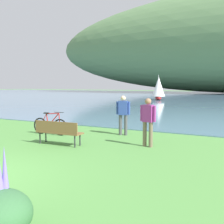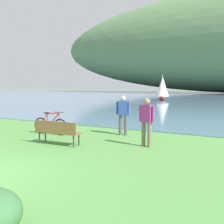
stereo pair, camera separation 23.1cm
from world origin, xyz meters
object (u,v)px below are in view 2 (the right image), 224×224
at_px(bicycle_leaning_near_bench, 50,125).
at_px(person_on_the_grass, 147,119).
at_px(sailboat_toward_hillside, 162,88).
at_px(person_at_shoreline, 123,113).
at_px(park_bench_near_camera, 57,131).

xyz_separation_m(bicycle_leaning_near_bench, person_on_the_grass, (4.58, -0.21, 0.58)).
relative_size(bicycle_leaning_near_bench, person_on_the_grass, 1.04).
xyz_separation_m(person_on_the_grass, sailboat_toward_hillside, (-8.51, 27.80, 0.73)).
bearing_deg(sailboat_toward_hillside, person_at_shoreline, -75.44).
distance_m(bicycle_leaning_near_bench, person_at_shoreline, 3.24).
bearing_deg(bicycle_leaning_near_bench, person_at_shoreline, 25.62).
relative_size(park_bench_near_camera, sailboat_toward_hillside, 0.51).
height_order(park_bench_near_camera, person_on_the_grass, person_on_the_grass).
distance_m(park_bench_near_camera, person_at_shoreline, 3.14).
relative_size(park_bench_near_camera, person_at_shoreline, 1.06).
distance_m(park_bench_near_camera, bicycle_leaning_near_bench, 2.19).
distance_m(park_bench_near_camera, person_on_the_grass, 3.25).
bearing_deg(person_at_shoreline, person_on_the_grass, -43.02).
height_order(park_bench_near_camera, bicycle_leaning_near_bench, bicycle_leaning_near_bench).
bearing_deg(sailboat_toward_hillside, person_on_the_grass, -72.97).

